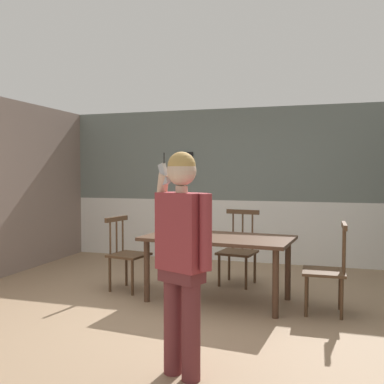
# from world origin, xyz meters

# --- Properties ---
(ground_plane) EXTENTS (6.77, 6.77, 0.00)m
(ground_plane) POSITION_xyz_m (0.00, 0.00, 0.00)
(ground_plane) COLOR #9E7F60
(room_back_partition) EXTENTS (6.15, 0.17, 2.61)m
(room_back_partition) POSITION_xyz_m (-0.00, 2.86, 1.26)
(room_back_partition) COLOR slate
(room_back_partition) RESTS_ON ground_plane
(dining_table) EXTENTS (1.80, 1.07, 0.77)m
(dining_table) POSITION_xyz_m (0.24, 0.45, 0.68)
(dining_table) COLOR #4C3323
(dining_table) RESTS_ON ground_plane
(chair_near_window) EXTENTS (0.45, 0.45, 0.99)m
(chair_near_window) POSITION_xyz_m (1.49, 0.34, 0.48)
(chair_near_window) COLOR #513823
(chair_near_window) RESTS_ON ground_plane
(chair_by_doorway) EXTENTS (0.51, 0.51, 0.95)m
(chair_by_doorway) POSITION_xyz_m (-1.00, 0.57, 0.47)
(chair_by_doorway) COLOR #513823
(chair_by_doorway) RESTS_ON ground_plane
(chair_at_table_head) EXTENTS (0.54, 0.54, 1.01)m
(chair_at_table_head) POSITION_xyz_m (0.32, 1.30, 0.48)
(chair_at_table_head) COLOR #513823
(chair_at_table_head) RESTS_ON ground_plane
(person_figure) EXTENTS (0.50, 0.33, 1.68)m
(person_figure) POSITION_xyz_m (0.45, -1.52, 0.96)
(person_figure) COLOR brown
(person_figure) RESTS_ON ground_plane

